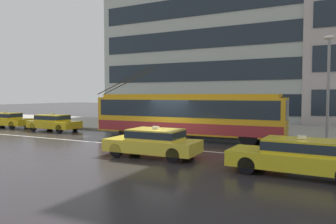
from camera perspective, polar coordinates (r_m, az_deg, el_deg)
ground_plane at (r=18.20m, az=-1.39°, el=-5.76°), size 160.00×160.00×0.00m
sidewalk_slab at (r=26.46m, az=7.80°, el=-2.87°), size 80.00×10.00×0.14m
lane_centre_line at (r=17.16m, az=-3.27°, el=-6.29°), size 72.00×0.14×0.01m
trolleybus at (r=19.96m, az=3.48°, el=-0.43°), size 12.71×2.81×4.64m
taxi_queued_behind_bus at (r=26.35m, az=-20.04°, el=-1.68°), size 4.23×1.85×1.39m
taxi_oncoming_far at (r=11.98m, az=22.54°, el=-7.21°), size 4.72×1.97×1.39m
taxi_oncoming_near at (r=14.34m, az=-2.62°, el=-5.32°), size 4.31×1.91×1.39m
taxi_far_behind at (r=30.89m, az=-27.28°, el=-1.16°), size 4.66×2.07×1.39m
pedestrian_at_shelter at (r=22.56m, az=4.40°, el=-1.13°), size 0.40×0.40×1.70m
pedestrian_approaching_curb at (r=22.45m, az=19.12°, el=-1.46°), size 0.49×0.49×1.61m
pedestrian_walking_past at (r=21.95m, az=14.50°, el=0.16°), size 1.57×1.57×1.92m
street_lamp at (r=20.41m, az=27.07°, el=5.49°), size 0.60×0.32×6.08m
office_tower_corner_left at (r=40.33m, az=9.56°, el=11.53°), size 25.31×14.41×17.52m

